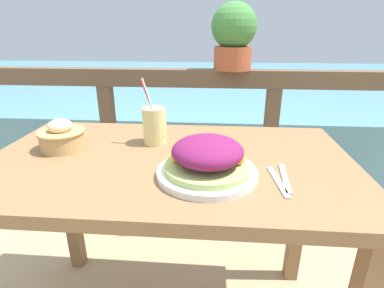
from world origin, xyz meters
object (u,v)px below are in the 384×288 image
Objects in this scene: drink_glass at (155,126)px; potted_plant at (234,35)px; bread_basket at (62,136)px; salad_plate at (207,160)px.

drink_glass is 0.76× the size of potted_plant.
bread_basket is at bearing -165.68° from drink_glass.
bread_basket is at bearing 161.87° from salad_plate.
salad_plate is at bearing -97.06° from potted_plant.
drink_glass is 0.69m from potted_plant.
drink_glass is 1.50× the size of bread_basket.
potted_plant reaches higher than salad_plate.
drink_glass reaches higher than bread_basket.
salad_plate reaches higher than bread_basket.
drink_glass is at bearing -118.89° from potted_plant.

